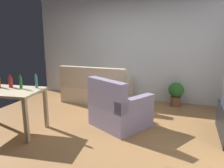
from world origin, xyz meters
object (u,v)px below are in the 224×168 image
at_px(desk, 6,96).
at_px(bottle_red, 11,82).
at_px(armchair, 118,110).
at_px(potted_plant, 176,92).
at_px(bottle_green, 21,82).
at_px(bottle_tall, 36,82).
at_px(couch, 97,90).

height_order(desk, bottle_red, bottle_red).
distance_m(desk, armchair, 1.98).
relative_size(desk, potted_plant, 2.24).
distance_m(potted_plant, armchair, 1.85).
xyz_separation_m(bottle_green, bottle_tall, (0.23, 0.13, 0.00)).
bearing_deg(bottle_tall, couch, 79.76).
height_order(bottle_green, bottle_tall, bottle_tall).
xyz_separation_m(potted_plant, bottle_red, (-2.72, -2.29, 0.53)).
bearing_deg(armchair, bottle_tall, 52.85).
bearing_deg(couch, bottle_green, 74.24).
xyz_separation_m(couch, armchair, (0.99, -1.28, 0.01)).
distance_m(couch, bottle_tall, 1.97).
distance_m(bottle_red, bottle_tall, 0.47).
relative_size(bottle_green, bottle_tall, 0.99).
bearing_deg(couch, bottle_red, 68.07).
bearing_deg(bottle_green, desk, -141.58).
bearing_deg(bottle_red, bottle_green, -2.95).
height_order(potted_plant, armchair, armchair).
bearing_deg(armchair, potted_plant, -91.02).
xyz_separation_m(bottle_red, bottle_tall, (0.46, 0.12, 0.02)).
xyz_separation_m(couch, potted_plant, (1.92, 0.31, 0.02)).
xyz_separation_m(bottle_red, bottle_green, (0.23, -0.01, 0.02)).
relative_size(desk, bottle_red, 5.74).
distance_m(bottle_green, bottle_tall, 0.26).
relative_size(potted_plant, bottle_green, 2.23).
relative_size(potted_plant, bottle_tall, 2.21).
xyz_separation_m(desk, potted_plant, (2.69, 2.46, -0.32)).
height_order(couch, armchair, same).
bearing_deg(armchair, couch, -23.07).
relative_size(desk, armchair, 1.07).
xyz_separation_m(couch, bottle_tall, (-0.34, -1.86, 0.57)).
xyz_separation_m(couch, bottle_green, (-0.56, -1.99, 0.56)).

